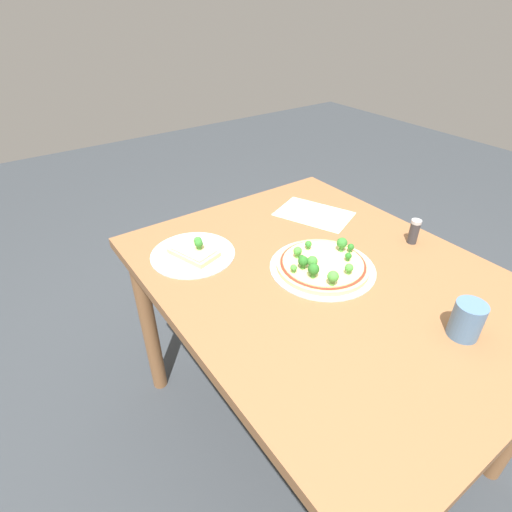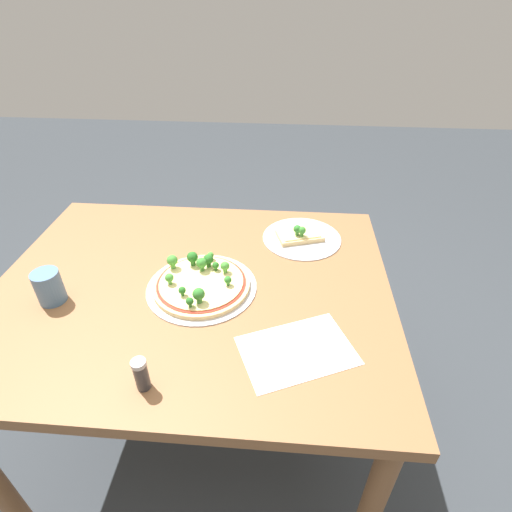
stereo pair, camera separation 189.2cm
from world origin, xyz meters
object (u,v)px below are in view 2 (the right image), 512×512
(pizza_tray_whole, at_px, (201,283))
(condiment_shaker, at_px, (141,374))
(pizza_tray_slice, at_px, (301,236))
(drinking_cup, at_px, (49,287))
(dining_table, at_px, (194,308))

(pizza_tray_whole, xyz_separation_m, condiment_shaker, (0.06, 0.36, 0.03))
(pizza_tray_slice, bearing_deg, drinking_cup, 28.19)
(pizza_tray_whole, relative_size, drinking_cup, 3.33)
(dining_table, relative_size, pizza_tray_slice, 4.33)
(pizza_tray_whole, height_order, condiment_shaker, condiment_shaker)
(drinking_cup, bearing_deg, pizza_tray_whole, -167.46)
(pizza_tray_slice, relative_size, drinking_cup, 2.80)
(dining_table, bearing_deg, condiment_shaker, 85.26)
(dining_table, distance_m, pizza_tray_whole, 0.12)
(dining_table, relative_size, drinking_cup, 12.12)
(pizza_tray_slice, bearing_deg, pizza_tray_whole, 44.08)
(pizza_tray_whole, height_order, drinking_cup, drinking_cup)
(dining_table, distance_m, pizza_tray_slice, 0.44)
(drinking_cup, bearing_deg, pizza_tray_slice, -151.81)
(pizza_tray_whole, bearing_deg, pizza_tray_slice, -135.92)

